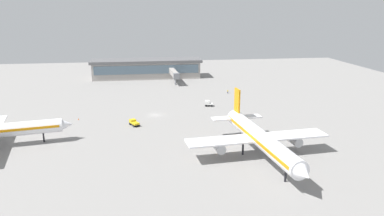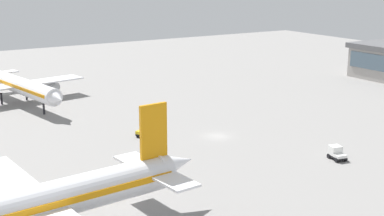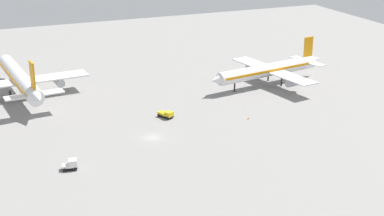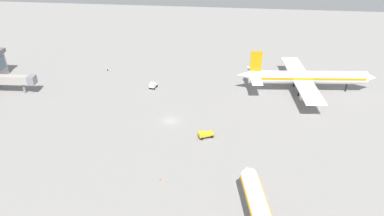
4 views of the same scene
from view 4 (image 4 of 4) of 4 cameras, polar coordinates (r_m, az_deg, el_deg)
The scene contains 7 objects.
ground at distance 112.64m, azimuth -3.46°, elevation -2.04°, with size 288.00×288.00×0.00m, color gray.
airplane_at_gate at distance 134.31m, azimuth 17.60°, elevation 4.67°, with size 39.91×49.59×15.08m.
pushback_tractor at distance 104.26m, azimuth 2.08°, elevation -4.23°, with size 3.67×4.79×1.90m.
baggage_tug at distance 132.78m, azimuth -6.22°, elevation 3.60°, with size 3.51×2.74×2.30m.
ground_crew_worker at distance 150.44m, azimuth -13.29°, elevation 6.05°, with size 0.51×0.52×1.67m.
jet_bridge at distance 142.53m, azimuth -26.98°, elevation 4.04°, with size 3.94×19.68×6.74m.
safety_cone_near_gate at distance 90.07m, azimuth -5.06°, elevation -11.21°, with size 0.44×0.44×0.60m, color #EA590C.
Camera 4 is at (94.36, 17.41, 58.99)m, focal length 33.59 mm.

